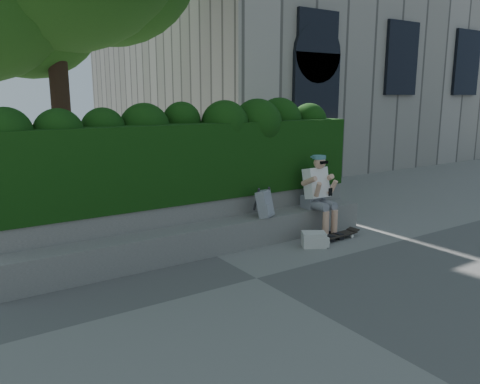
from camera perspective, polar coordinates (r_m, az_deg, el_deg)
ground at (r=6.29m, az=2.03°, el=-10.46°), size 80.00×80.00×0.00m
bench_ledge at (r=7.21m, az=-3.77°, el=-5.67°), size 6.00×0.45×0.45m
planter_wall at (r=7.57m, az=-5.58°, el=-3.68°), size 6.00×0.50×0.75m
hedge at (r=7.57m, az=-6.52°, el=3.84°), size 6.00×1.00×1.20m
person at (r=8.13m, az=9.53°, el=0.02°), size 0.40×0.76×1.38m
skateboard at (r=8.03m, az=11.67°, el=-5.22°), size 0.84×0.25×0.09m
backpack_plaid at (r=7.53m, az=3.05°, el=-1.45°), size 0.33×0.28×0.43m
backpack_ground at (r=7.59m, az=8.98°, el=-5.74°), size 0.45×0.41×0.24m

